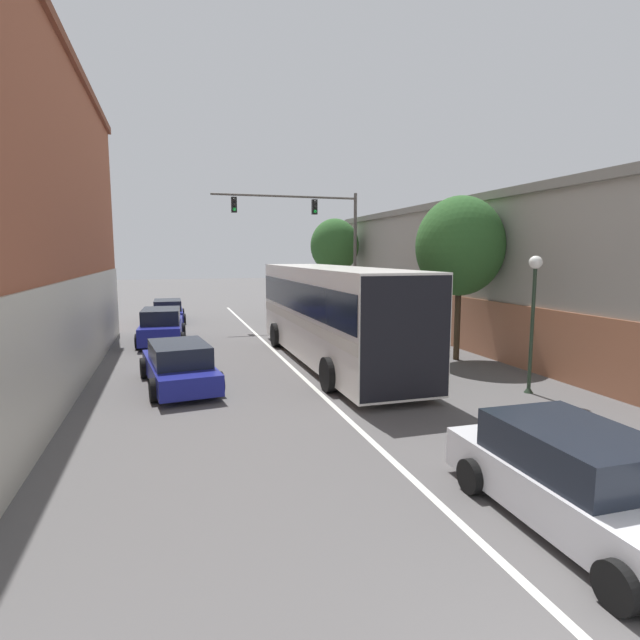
% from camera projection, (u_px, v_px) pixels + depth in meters
% --- Properties ---
extents(lane_center_line, '(0.14, 40.66, 0.01)m').
position_uv_depth(lane_center_line, '(292.00, 367.00, 17.19)').
color(lane_center_line, silver).
rests_on(lane_center_line, ground_plane).
extents(building_right_storefront, '(9.78, 25.89, 6.15)m').
position_uv_depth(building_right_storefront, '(541.00, 269.00, 22.55)').
color(building_right_storefront, '#9E998E').
rests_on(building_right_storefront, ground_plane).
extents(bus, '(2.87, 11.77, 3.43)m').
position_uv_depth(bus, '(331.00, 310.00, 17.70)').
color(bus, silver).
rests_on(bus, ground_plane).
extents(hatchback_foreground, '(2.05, 4.58, 1.41)m').
position_uv_depth(hatchback_foreground, '(582.00, 483.00, 7.03)').
color(hatchback_foreground, silver).
rests_on(hatchback_foreground, ground_plane).
extents(parked_car_left_near, '(2.38, 4.74, 1.32)m').
position_uv_depth(parked_car_left_near, '(179.00, 365.00, 14.65)').
color(parked_car_left_near, navy).
rests_on(parked_car_left_near, ground_plane).
extents(parked_car_left_mid, '(2.10, 4.72, 1.52)m').
position_uv_depth(parked_car_left_mid, '(162.00, 326.00, 21.99)').
color(parked_car_left_mid, navy).
rests_on(parked_car_left_mid, ground_plane).
extents(parked_car_left_far, '(1.90, 4.64, 1.28)m').
position_uv_depth(parked_car_left_far, '(168.00, 311.00, 28.84)').
color(parked_car_left_far, navy).
rests_on(parked_car_left_far, ground_plane).
extents(traffic_signal_gantry, '(8.04, 0.36, 7.26)m').
position_uv_depth(traffic_signal_gantry, '(317.00, 230.00, 27.42)').
color(traffic_signal_gantry, '#514C47').
rests_on(traffic_signal_gantry, ground_plane).
extents(street_lamp, '(0.36, 0.36, 3.83)m').
position_uv_depth(street_lamp, '(533.00, 306.00, 13.73)').
color(street_lamp, '#233323').
rests_on(street_lamp, ground_plane).
extents(street_tree_near, '(3.25, 2.92, 5.95)m').
position_uv_depth(street_tree_near, '(460.00, 246.00, 17.96)').
color(street_tree_near, '#3D2D1E').
rests_on(street_tree_near, ground_plane).
extents(street_tree_far, '(2.99, 2.69, 6.04)m').
position_uv_depth(street_tree_far, '(335.00, 246.00, 30.50)').
color(street_tree_far, '#3D2D1E').
rests_on(street_tree_far, ground_plane).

